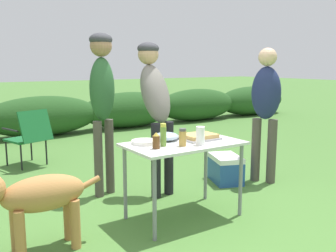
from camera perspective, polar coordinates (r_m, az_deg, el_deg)
ground_plane at (r=3.76m, az=2.35°, el=-13.64°), size 60.00×60.00×0.00m
shrub_hedge at (r=8.11m, az=-18.54°, el=1.44°), size 14.40×0.90×0.83m
folding_table at (r=3.55m, az=2.42°, el=-3.76°), size 1.10×0.64×0.74m
food_tray at (r=3.69m, az=4.75°, el=-1.66°), size 0.36×0.29×0.06m
plate_stack at (r=3.48m, az=-3.59°, el=-2.45°), size 0.25×0.25×0.03m
mixing_bowl at (r=3.62m, az=-0.28°, el=-1.60°), size 0.24×0.24×0.08m
paper_cup_stack at (r=3.43m, az=4.95°, el=-1.50°), size 0.08×0.08×0.17m
beer_bottle at (r=3.27m, az=-1.82°, el=-2.27°), size 0.07×0.07×0.15m
spice_jar at (r=3.37m, az=2.25°, el=-1.76°), size 0.07×0.07×0.16m
relish_jar at (r=3.36m, az=-0.72°, el=-1.40°), size 0.06×0.06×0.21m
standing_person_in_dark_puffer at (r=4.18m, az=-1.97°, el=4.36°), size 0.38×0.51×1.71m
standing_person_in_gray_fleece at (r=4.75m, az=14.67°, el=3.51°), size 0.40×0.44×1.67m
standing_person_with_beanie at (r=4.17m, az=-9.99°, el=5.24°), size 0.36×0.31×1.80m
dog at (r=3.12m, az=-19.50°, el=-10.17°), size 1.02×0.30×0.69m
camp_chair_green_behind_table at (r=5.73m, az=-20.35°, el=-1.26°), size 0.63×0.70×0.83m
cooler_box at (r=4.80m, az=8.76°, el=-6.44°), size 0.47×0.56×0.34m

